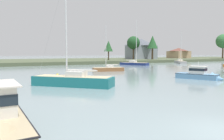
{
  "coord_description": "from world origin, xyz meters",
  "views": [
    {
      "loc": [
        -9.77,
        -7.12,
        3.84
      ],
      "look_at": [
        3.34,
        18.84,
        1.58
      ],
      "focal_mm": 35.78,
      "sensor_mm": 36.0,
      "label": 1
    }
  ],
  "objects_px": {
    "sailboat_teal": "(73,83)",
    "mooring_buoy_yellow": "(57,75)",
    "sailboat_navy": "(134,64)",
    "cruiser_skyblue": "(201,76)",
    "sailboat_wood": "(108,70)",
    "sailboat_grey": "(180,63)"
  },
  "relations": [
    {
      "from": "sailboat_teal",
      "to": "mooring_buoy_yellow",
      "type": "height_order",
      "value": "sailboat_teal"
    },
    {
      "from": "sailboat_navy",
      "to": "sailboat_teal",
      "type": "height_order",
      "value": "sailboat_navy"
    },
    {
      "from": "cruiser_skyblue",
      "to": "sailboat_teal",
      "type": "height_order",
      "value": "sailboat_teal"
    },
    {
      "from": "sailboat_wood",
      "to": "cruiser_skyblue",
      "type": "relative_size",
      "value": 1.46
    },
    {
      "from": "cruiser_skyblue",
      "to": "mooring_buoy_yellow",
      "type": "bearing_deg",
      "value": 138.51
    },
    {
      "from": "sailboat_teal",
      "to": "cruiser_skyblue",
      "type": "bearing_deg",
      "value": -6.13
    },
    {
      "from": "sailboat_grey",
      "to": "sailboat_teal",
      "type": "xyz_separation_m",
      "value": [
        -51.1,
        -36.23,
        0.04
      ]
    },
    {
      "from": "sailboat_navy",
      "to": "mooring_buoy_yellow",
      "type": "height_order",
      "value": "sailboat_navy"
    },
    {
      "from": "sailboat_wood",
      "to": "sailboat_teal",
      "type": "xyz_separation_m",
      "value": [
        -12.59,
        -16.57,
        0.07
      ]
    },
    {
      "from": "cruiser_skyblue",
      "to": "sailboat_wood",
      "type": "bearing_deg",
      "value": 107.85
    },
    {
      "from": "sailboat_grey",
      "to": "mooring_buoy_yellow",
      "type": "relative_size",
      "value": 26.04
    },
    {
      "from": "cruiser_skyblue",
      "to": "sailboat_navy",
      "type": "height_order",
      "value": "sailboat_navy"
    },
    {
      "from": "sailboat_wood",
      "to": "sailboat_teal",
      "type": "bearing_deg",
      "value": -127.22
    },
    {
      "from": "sailboat_navy",
      "to": "mooring_buoy_yellow",
      "type": "xyz_separation_m",
      "value": [
        -28.4,
        -20.34,
        -0.21
      ]
    },
    {
      "from": "sailboat_grey",
      "to": "sailboat_navy",
      "type": "bearing_deg",
      "value": -173.04
    },
    {
      "from": "sailboat_teal",
      "to": "sailboat_wood",
      "type": "bearing_deg",
      "value": 52.78
    },
    {
      "from": "sailboat_grey",
      "to": "sailboat_teal",
      "type": "height_order",
      "value": "sailboat_teal"
    },
    {
      "from": "sailboat_wood",
      "to": "sailboat_teal",
      "type": "relative_size",
      "value": 0.75
    },
    {
      "from": "sailboat_navy",
      "to": "sailboat_grey",
      "type": "bearing_deg",
      "value": 6.96
    },
    {
      "from": "sailboat_wood",
      "to": "sailboat_grey",
      "type": "relative_size",
      "value": 0.83
    },
    {
      "from": "sailboat_navy",
      "to": "cruiser_skyblue",
      "type": "bearing_deg",
      "value": -107.36
    },
    {
      "from": "sailboat_navy",
      "to": "sailboat_grey",
      "type": "relative_size",
      "value": 1.19
    }
  ]
}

